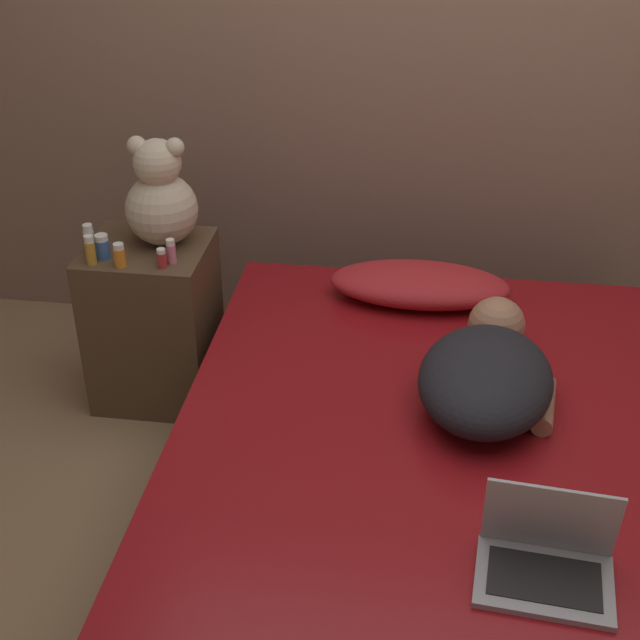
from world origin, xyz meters
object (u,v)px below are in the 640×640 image
(bottle_orange, at_px, (119,255))
(bottle_red, at_px, (162,258))
(bottle_blue, at_px, (102,247))
(bottle_pink, at_px, (171,251))
(bottle_white, at_px, (89,240))
(teddy_bear, at_px, (161,198))
(laptop, at_px, (546,557))
(bottle_amber, at_px, (90,250))
(person_lying, at_px, (488,373))
(pillow, at_px, (420,284))

(bottle_orange, xyz_separation_m, bottle_red, (0.14, 0.01, -0.01))
(bottle_red, bearing_deg, bottle_blue, 169.96)
(bottle_pink, distance_m, bottle_red, 0.04)
(bottle_white, bearing_deg, teddy_bear, 28.13)
(laptop, height_order, teddy_bear, teddy_bear)
(bottle_amber, bearing_deg, bottle_blue, 64.44)
(person_lying, relative_size, laptop, 2.13)
(pillow, xyz_separation_m, laptop, (0.34, -1.22, -0.01))
(teddy_bear, relative_size, bottle_orange, 4.63)
(bottle_blue, distance_m, bottle_amber, 0.05)
(bottle_white, bearing_deg, bottle_orange, -30.38)
(bottle_blue, bearing_deg, laptop, -36.35)
(bottle_orange, bearing_deg, bottle_white, 149.62)
(person_lying, bearing_deg, bottle_pink, 167.77)
(pillow, distance_m, person_lying, 0.61)
(person_lying, height_order, bottle_red, bottle_red)
(bottle_blue, bearing_deg, person_lying, -16.25)
(teddy_bear, height_order, bottle_red, teddy_bear)
(pillow, bearing_deg, bottle_amber, -167.01)
(laptop, distance_m, bottle_white, 1.78)
(bottle_pink, xyz_separation_m, bottle_red, (-0.02, -0.03, -0.01))
(laptop, relative_size, bottle_pink, 3.84)
(bottle_amber, bearing_deg, teddy_bear, 45.07)
(bottle_white, bearing_deg, pillow, 8.98)
(bottle_amber, bearing_deg, bottle_pink, 9.91)
(person_lying, distance_m, bottle_pink, 1.10)
(bottle_blue, xyz_separation_m, bottle_white, (-0.05, 0.03, 0.01))
(teddy_bear, distance_m, bottle_pink, 0.20)
(person_lying, distance_m, bottle_orange, 1.23)
(teddy_bear, distance_m, bottle_orange, 0.25)
(laptop, bearing_deg, bottle_blue, 148.66)
(bottle_orange, height_order, bottle_pink, bottle_pink)
(bottle_pink, bearing_deg, laptop, -41.48)
(teddy_bear, bearing_deg, bottle_amber, -134.93)
(pillow, xyz_separation_m, teddy_bear, (-0.88, -0.06, 0.29))
(laptop, distance_m, bottle_blue, 1.73)
(person_lying, height_order, bottle_amber, bottle_amber)
(bottle_orange, xyz_separation_m, bottle_white, (-0.13, 0.08, 0.01))
(person_lying, bearing_deg, pillow, 118.28)
(person_lying, height_order, teddy_bear, teddy_bear)
(bottle_red, xyz_separation_m, bottle_white, (-0.27, 0.06, 0.02))
(person_lying, bearing_deg, laptop, -72.14)
(bottle_white, height_order, bottle_amber, bottle_white)
(person_lying, relative_size, bottle_amber, 6.76)
(laptop, distance_m, bottle_red, 1.54)
(laptop, xyz_separation_m, teddy_bear, (-1.21, 1.16, 0.30))
(bottle_blue, distance_m, bottle_white, 0.06)
(bottle_blue, xyz_separation_m, bottle_pink, (0.23, -0.00, 0.00))
(bottle_red, bearing_deg, bottle_white, 166.70)
(teddy_bear, relative_size, bottle_white, 3.56)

